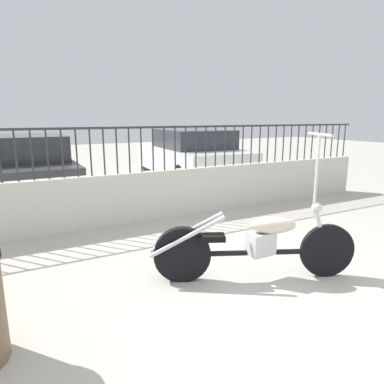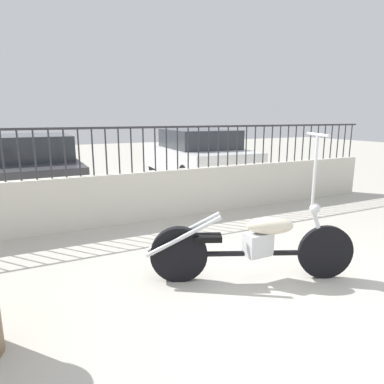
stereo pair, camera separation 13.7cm
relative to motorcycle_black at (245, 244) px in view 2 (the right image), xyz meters
name	(u,v)px [view 2 (the right image)]	position (x,y,z in m)	size (l,w,h in m)	color
ground_plane	(275,297)	(0.05, -0.43, -0.39)	(40.00, 40.00, 0.00)	#B7B2A5
low_wall	(162,194)	(0.05, 2.53, 0.01)	(9.19, 0.18, 0.81)	beige
fence_railing	(161,140)	(0.05, 2.53, 0.92)	(9.19, 0.04, 0.73)	#2D2D33
motorcycle_black	(245,244)	(0.00, 0.00, 0.00)	(2.04, 1.02, 1.54)	black
car_dark_grey	(29,166)	(-1.91, 5.24, 0.28)	(1.84, 4.05, 1.33)	black
car_white	(196,155)	(2.13, 5.34, 0.30)	(1.96, 4.22, 1.37)	black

